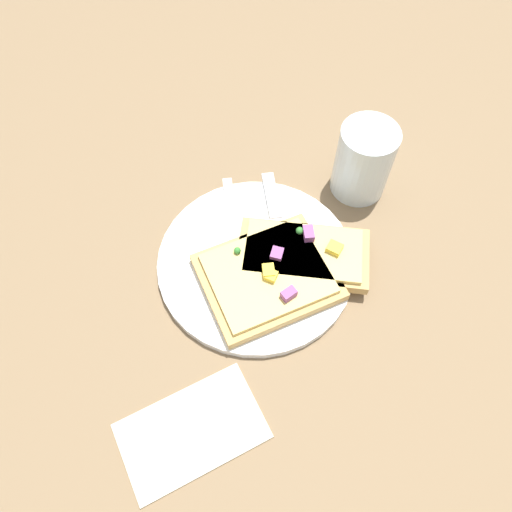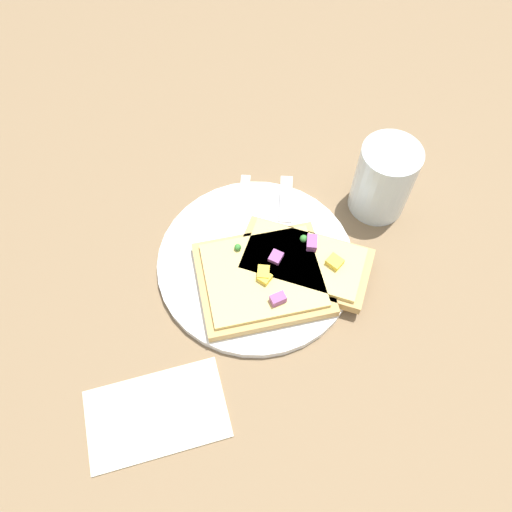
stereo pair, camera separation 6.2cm
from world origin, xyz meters
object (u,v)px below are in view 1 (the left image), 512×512
Objects in this scene: pizza_slice_main at (266,277)px; drinking_glass at (363,161)px; plate at (256,262)px; knife at (277,224)px; napkin at (192,431)px; fork at (235,252)px; pizza_slice_corner at (303,253)px.

drinking_glass is (0.19, 0.08, 0.03)m from pizza_slice_main.
plate is 2.37× the size of drinking_glass.
pizza_slice_main is at bearing -18.87° from knife.
pizza_slice_main is at bearing 38.14° from napkin.
napkin is at bearing -149.44° from drinking_glass.
knife is 1.84× the size of drinking_glass.
pizza_slice_main reaches higher than knife.
plate is at bearing -35.97° from knife.
pizza_slice_main is at bearing -156.68° from drinking_glass.
plate is 0.04m from pizza_slice_main.
knife reaches higher than plate.
plate is 1.24× the size of fork.
napkin is at bearing -114.65° from pizza_slice_corner.
knife is at bearing -174.02° from drinking_glass.
napkin is (-0.14, -0.17, -0.01)m from fork.
fork is at bearing -172.57° from drinking_glass.
fork reaches higher than napkin.
knife is (0.05, 0.03, 0.01)m from plate.
napkin is (-0.21, -0.13, -0.02)m from pizza_slice_corner.
pizza_slice_main and pizza_slice_corner have the same top height.
plate is 1.36× the size of pizza_slice_corner.
plate is 1.53× the size of pizza_slice_main.
plate is 0.22m from napkin.
plate is at bearing 88.67° from pizza_slice_main.
fork is 1.24× the size of pizza_slice_main.
drinking_glass is (0.14, 0.01, 0.04)m from knife.
pizza_slice_corner is 0.25m from napkin.
pizza_slice_corner is (0.06, 0.01, 0.00)m from pizza_slice_main.
drinking_glass is (0.20, 0.03, 0.04)m from fork.
pizza_slice_corner is 0.15m from drinking_glass.
knife is 1.28× the size of napkin.
fork is 0.09m from pizza_slice_corner.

